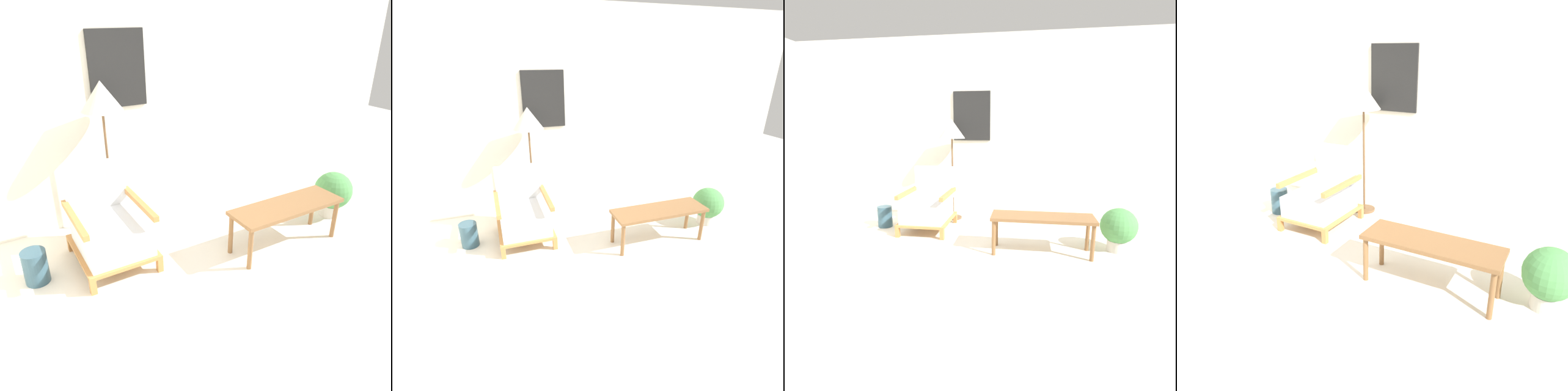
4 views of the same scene
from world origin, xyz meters
The scene contains 7 objects.
ground_plane centered at (0.00, 0.00, 0.00)m, with size 14.00×14.00×0.00m, color silver.
wall_back centered at (0.00, 2.35, 1.35)m, with size 8.00×0.09×2.70m.
armchair centered at (-0.41, 1.54, 0.32)m, with size 0.64×0.76×0.84m.
floor_lamp centered at (-0.19, 2.08, 1.30)m, with size 0.39×0.39×1.50m.
coffee_table centered at (1.10, 0.92, 0.38)m, with size 1.12×0.37×0.43m.
vase centered at (-1.06, 1.54, 0.15)m, with size 0.20×0.20×0.29m, color #2D4C5B.
potted_plant centered at (1.96, 1.11, 0.28)m, with size 0.40×0.40×0.50m.
Camera 1 is at (-1.22, -1.35, 2.06)m, focal length 35.00 mm.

